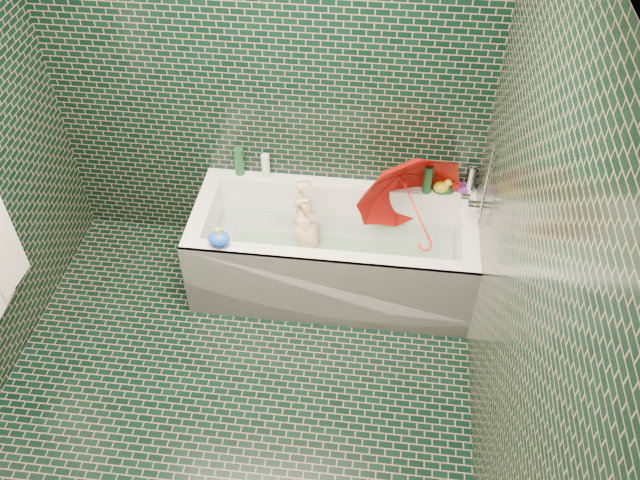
# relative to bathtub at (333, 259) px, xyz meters

# --- Properties ---
(floor) EXTENTS (2.80, 2.80, 0.00)m
(floor) POSITION_rel_bathtub_xyz_m (-0.45, -1.01, -0.21)
(floor) COLOR black
(floor) RESTS_ON ground
(wall_back) EXTENTS (2.80, 0.00, 2.80)m
(wall_back) POSITION_rel_bathtub_xyz_m (-0.45, 0.39, 1.04)
(wall_back) COLOR black
(wall_back) RESTS_ON floor
(wall_right) EXTENTS (0.00, 2.80, 2.80)m
(wall_right) POSITION_rel_bathtub_xyz_m (0.85, -1.01, 1.04)
(wall_right) COLOR black
(wall_right) RESTS_ON floor
(bathtub) EXTENTS (1.70, 0.75, 0.55)m
(bathtub) POSITION_rel_bathtub_xyz_m (0.00, 0.00, 0.00)
(bathtub) COLOR white
(bathtub) RESTS_ON floor
(bath_mat) EXTENTS (1.35, 0.47, 0.01)m
(bath_mat) POSITION_rel_bathtub_xyz_m (0.00, 0.02, -0.06)
(bath_mat) COLOR green
(bath_mat) RESTS_ON bathtub
(water) EXTENTS (1.48, 0.53, 0.00)m
(water) POSITION_rel_bathtub_xyz_m (0.00, 0.02, 0.09)
(water) COLOR silver
(water) RESTS_ON bathtub
(faucet) EXTENTS (0.18, 0.19, 0.55)m
(faucet) POSITION_rel_bathtub_xyz_m (0.81, 0.01, 0.56)
(faucet) COLOR silver
(faucet) RESTS_ON wall_right
(child) EXTENTS (0.85, 0.33, 0.29)m
(child) POSITION_rel_bathtub_xyz_m (-0.14, 0.03, 0.10)
(child) COLOR #D4B184
(child) RESTS_ON bathtub
(umbrella) EXTENTS (0.94, 0.97, 0.89)m
(umbrella) POSITION_rel_bathtub_xyz_m (0.48, 0.09, 0.39)
(umbrella) COLOR red
(umbrella) RESTS_ON bathtub
(soap_bottle_a) EXTENTS (0.10, 0.10, 0.25)m
(soap_bottle_a) POSITION_rel_bathtub_xyz_m (0.80, 0.36, 0.34)
(soap_bottle_a) COLOR white
(soap_bottle_a) RESTS_ON bathtub
(soap_bottle_b) EXTENTS (0.11, 0.11, 0.18)m
(soap_bottle_b) POSITION_rel_bathtub_xyz_m (0.76, 0.33, 0.34)
(soap_bottle_b) COLOR #5E207B
(soap_bottle_b) RESTS_ON bathtub
(soap_bottle_c) EXTENTS (0.16, 0.16, 0.18)m
(soap_bottle_c) POSITION_rel_bathtub_xyz_m (0.66, 0.31, 0.34)
(soap_bottle_c) COLOR #134322
(soap_bottle_c) RESTS_ON bathtub
(bottle_right_tall) EXTENTS (0.06, 0.06, 0.20)m
(bottle_right_tall) POSITION_rel_bathtub_xyz_m (0.54, 0.32, 0.44)
(bottle_right_tall) COLOR #134322
(bottle_right_tall) RESTS_ON bathtub
(bottle_right_pump) EXTENTS (0.06, 0.06, 0.20)m
(bottle_right_pump) POSITION_rel_bathtub_xyz_m (0.80, 0.35, 0.44)
(bottle_right_pump) COLOR silver
(bottle_right_pump) RESTS_ON bathtub
(bottle_left_tall) EXTENTS (0.07, 0.07, 0.19)m
(bottle_left_tall) POSITION_rel_bathtub_xyz_m (-0.64, 0.36, 0.43)
(bottle_left_tall) COLOR #134322
(bottle_left_tall) RESTS_ON bathtub
(bottle_left_short) EXTENTS (0.06, 0.06, 0.17)m
(bottle_left_short) POSITION_rel_bathtub_xyz_m (-0.47, 0.35, 0.42)
(bottle_left_short) COLOR white
(bottle_left_short) RESTS_ON bathtub
(rubber_duck) EXTENTS (0.13, 0.09, 0.10)m
(rubber_duck) POSITION_rel_bathtub_xyz_m (0.64, 0.33, 0.38)
(rubber_duck) COLOR yellow
(rubber_duck) RESTS_ON bathtub
(bath_toy) EXTENTS (0.15, 0.14, 0.12)m
(bath_toy) POSITION_rel_bathtub_xyz_m (-0.62, -0.30, 0.39)
(bath_toy) COLOR blue
(bath_toy) RESTS_ON bathtub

